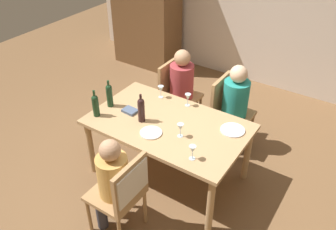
{
  "coord_description": "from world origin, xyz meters",
  "views": [
    {
      "loc": [
        1.64,
        -2.49,
        2.91
      ],
      "look_at": [
        0.0,
        0.0,
        0.84
      ],
      "focal_mm": 37.5,
      "sensor_mm": 36.0,
      "label": 1
    }
  ],
  "objects": [
    {
      "name": "rear_room_partition",
      "position": [
        0.0,
        2.71,
        1.35
      ],
      "size": [
        6.4,
        0.12,
        2.7
      ],
      "primitive_type": "cube",
      "color": "beige",
      "rests_on": "ground_plane"
    },
    {
      "name": "chair_near",
      "position": [
        0.12,
        -0.89,
        0.59
      ],
      "size": [
        0.46,
        0.44,
        0.92
      ],
      "rotation": [
        0.0,
        0.0,
        1.57
      ],
      "color": "#A87F51",
      "rests_on": "ground_plane"
    },
    {
      "name": "folded_napkin",
      "position": [
        -0.46,
        -0.06,
        0.75
      ],
      "size": [
        0.17,
        0.13,
        0.03
      ],
      "primitive_type": "cube",
      "rotation": [
        0.0,
        0.0,
        -0.06
      ],
      "color": "#4C5B75",
      "rests_on": "dining_table"
    },
    {
      "name": "wine_bottle_short_olive",
      "position": [
        -0.25,
        -0.12,
        0.88
      ],
      "size": [
        0.07,
        0.07,
        0.33
      ],
      "color": "black",
      "rests_on": "dining_table"
    },
    {
      "name": "wine_bottle_tall_green",
      "position": [
        -0.72,
        -0.08,
        0.88
      ],
      "size": [
        0.07,
        0.07,
        0.32
      ],
      "color": "#19381E",
      "rests_on": "dining_table"
    },
    {
      "name": "chair_far_left",
      "position": [
        -0.46,
        0.89,
        0.53
      ],
      "size": [
        0.44,
        0.44,
        0.92
      ],
      "rotation": [
        0.0,
        0.0,
        -1.57
      ],
      "color": "#A87F51",
      "rests_on": "ground_plane"
    },
    {
      "name": "person_woman_host",
      "position": [
        -0.03,
        -0.89,
        0.63
      ],
      "size": [
        0.33,
        0.28,
        1.08
      ],
      "rotation": [
        0.0,
        0.0,
        1.57
      ],
      "color": "#33333D",
      "rests_on": "ground_plane"
    },
    {
      "name": "wine_glass_near_right",
      "position": [
        -0.0,
        0.4,
        0.84
      ],
      "size": [
        0.07,
        0.07,
        0.15
      ],
      "color": "silver",
      "rests_on": "dining_table"
    },
    {
      "name": "wine_glass_near_left",
      "position": [
        -0.35,
        0.38,
        0.84
      ],
      "size": [
        0.07,
        0.07,
        0.15
      ],
      "color": "silver",
      "rests_on": "dining_table"
    },
    {
      "name": "armoire_cabinet",
      "position": [
        -1.93,
        2.26,
        1.1
      ],
      "size": [
        1.18,
        0.62,
        2.18
      ],
      "color": "brown",
      "rests_on": "ground_plane"
    },
    {
      "name": "wine_glass_centre",
      "position": [
        0.23,
        -0.12,
        0.84
      ],
      "size": [
        0.07,
        0.07,
        0.15
      ],
      "color": "silver",
      "rests_on": "dining_table"
    },
    {
      "name": "wine_bottle_dark_red",
      "position": [
        -0.72,
        -0.31,
        0.87
      ],
      "size": [
        0.07,
        0.07,
        0.31
      ],
      "color": "#19381E",
      "rests_on": "dining_table"
    },
    {
      "name": "handbag",
      "position": [
        -0.02,
        0.89,
        0.11
      ],
      "size": [
        0.18,
        0.3,
        0.22
      ],
      "primitive_type": "cube",
      "rotation": [
        0.0,
        0.0,
        -1.79
      ],
      "color": "brown",
      "rests_on": "ground_plane"
    },
    {
      "name": "dinner_plate_host",
      "position": [
        0.62,
        0.25,
        0.74
      ],
      "size": [
        0.25,
        0.25,
        0.01
      ],
      "primitive_type": "cylinder",
      "color": "white",
      "rests_on": "dining_table"
    },
    {
      "name": "dining_table",
      "position": [
        0.0,
        0.0,
        0.65
      ],
      "size": [
        1.66,
        1.01,
        0.74
      ],
      "color": "tan",
      "rests_on": "ground_plane"
    },
    {
      "name": "person_man_bearded",
      "position": [
        0.4,
        0.89,
        0.65
      ],
      "size": [
        0.35,
        0.31,
        1.13
      ],
      "rotation": [
        0.0,
        0.0,
        -1.57
      ],
      "color": "#33333D",
      "rests_on": "ground_plane"
    },
    {
      "name": "wine_glass_far",
      "position": [
        0.49,
        -0.35,
        0.84
      ],
      "size": [
        0.07,
        0.07,
        0.15
      ],
      "color": "silver",
      "rests_on": "dining_table"
    },
    {
      "name": "person_man_guest",
      "position": [
        -0.35,
        0.89,
        0.66
      ],
      "size": [
        0.35,
        0.31,
        1.13
      ],
      "rotation": [
        0.0,
        0.0,
        -1.57
      ],
      "color": "#33333D",
      "rests_on": "ground_plane"
    },
    {
      "name": "ground_plane",
      "position": [
        0.0,
        0.0,
        0.0
      ],
      "size": [
        10.0,
        10.0,
        0.0
      ],
      "primitive_type": "plane",
      "color": "brown"
    },
    {
      "name": "chair_far_right",
      "position": [
        0.29,
        0.89,
        0.53
      ],
      "size": [
        0.44,
        0.44,
        0.92
      ],
      "rotation": [
        0.0,
        0.0,
        -1.57
      ],
      "color": "#A87F51",
      "rests_on": "ground_plane"
    },
    {
      "name": "dinner_plate_guest_left",
      "position": [
        -0.05,
        -0.24,
        0.74
      ],
      "size": [
        0.23,
        0.23,
        0.01
      ],
      "primitive_type": "cylinder",
      "color": "silver",
      "rests_on": "dining_table"
    }
  ]
}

